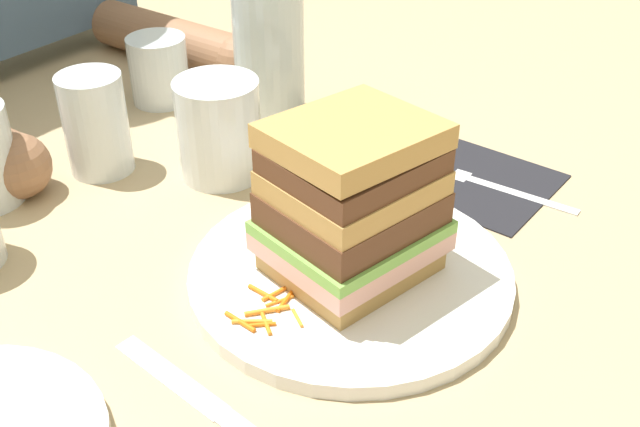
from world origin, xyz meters
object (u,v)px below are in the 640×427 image
napkin_dark (468,178)px  empty_tumbler_0 (96,124)px  empty_tumbler_3 (159,70)px  sandwich (352,202)px  main_plate (350,274)px  fork (490,182)px  knife (224,415)px  juice_glass (219,135)px

napkin_dark → empty_tumbler_0: empty_tumbler_0 is taller
empty_tumbler_3 → sandwich: bearing=-112.1°
main_plate → fork: main_plate is taller
main_plate → fork: 0.20m
knife → empty_tumbler_3: (0.32, 0.38, 0.04)m
empty_tumbler_0 → empty_tumbler_3: (0.15, 0.07, -0.01)m
main_plate → napkin_dark: main_plate is taller
napkin_dark → empty_tumbler_0: bearing=122.8°
napkin_dark → juice_glass: size_ratio=1.61×
fork → knife: fork is taller
sandwich → knife: (-0.17, -0.01, -0.07)m
napkin_dark → knife: size_ratio=0.78×
main_plate → juice_glass: juice_glass is taller
sandwich → fork: sandwich is taller
juice_glass → knife: bearing=-137.7°
knife → empty_tumbler_0: empty_tumbler_0 is taller
sandwich → empty_tumbler_3: (0.15, 0.37, -0.04)m
main_plate → juice_glass: bearing=71.4°
main_plate → empty_tumbler_3: empty_tumbler_3 is taller
sandwich → knife: bearing=-175.4°
napkin_dark → knife: bearing=-178.6°
fork → empty_tumbler_0: (-0.20, 0.33, 0.05)m
empty_tumbler_0 → empty_tumbler_3: size_ratio=1.30×
main_plate → empty_tumbler_0: size_ratio=2.58×
knife → empty_tumbler_3: empty_tumbler_3 is taller
sandwich → knife: 0.18m
napkin_dark → fork: size_ratio=0.94×
fork → sandwich: bearing=172.3°
main_plate → juice_glass: size_ratio=2.65×
napkin_dark → main_plate: bearing=178.8°
fork → empty_tumbler_3: bearing=97.2°
juice_glass → empty_tumbler_0: empty_tumbler_0 is taller
main_plate → knife: main_plate is taller
sandwich → fork: (0.20, -0.03, -0.07)m
main_plate → empty_tumbler_0: (0.00, 0.30, 0.04)m
main_plate → napkin_dark: (0.20, -0.00, -0.01)m
main_plate → fork: (0.20, -0.03, -0.00)m
napkin_dark → sandwich: bearing=178.7°
sandwich → empty_tumbler_0: 0.30m
knife → empty_tumbler_0: (0.17, 0.31, 0.05)m
main_plate → napkin_dark: size_ratio=1.65×
knife → juice_glass: juice_glass is taller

